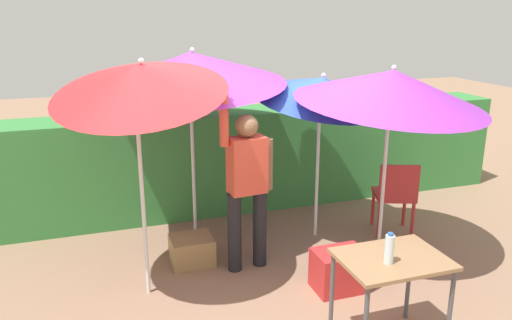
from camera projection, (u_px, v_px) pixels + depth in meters
ground_plane at (265, 272)px, 5.15m from camera, size 24.00×24.00×0.00m
hedge_row at (218, 161)px, 6.65m from camera, size 8.00×0.70×1.30m
umbrella_rainbow at (191, 69)px, 5.37m from camera, size 2.05×2.05×2.27m
umbrella_orange at (138, 79)px, 4.21m from camera, size 1.55×1.51×2.39m
umbrella_yellow at (322, 89)px, 5.52m from camera, size 1.52×1.51×2.03m
umbrella_navy at (392, 87)px, 4.92m from camera, size 1.90×1.90×2.13m
person_vendor at (247, 181)px, 4.99m from camera, size 0.56×0.26×1.88m
chair_plastic at (395, 193)px, 5.88m from camera, size 0.57×0.57×0.89m
cooler_box at (339, 270)px, 4.79m from camera, size 0.48×0.35×0.39m
crate_cardboard at (192, 250)px, 5.31m from camera, size 0.43×0.39×0.28m
folding_table at (392, 269)px, 3.86m from camera, size 0.80×0.60×0.76m
bottle_water at (389, 249)px, 3.72m from camera, size 0.07×0.07×0.24m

